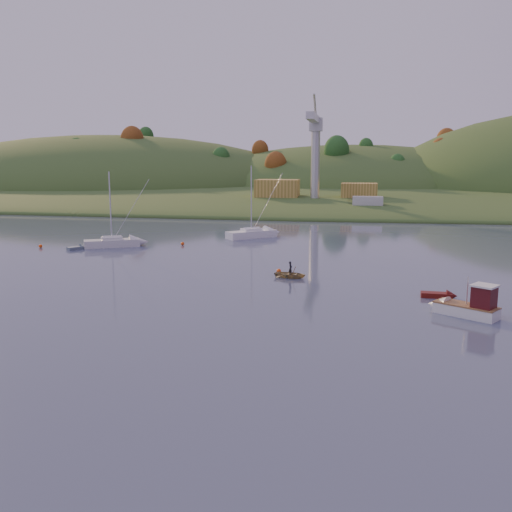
% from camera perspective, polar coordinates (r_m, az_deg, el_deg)
% --- Properties ---
extents(ground, '(500.00, 500.00, 0.00)m').
position_cam_1_polar(ground, '(30.67, -16.48, -15.21)').
color(ground, '#373F5A').
rests_on(ground, ground).
extents(far_shore, '(620.00, 220.00, 1.50)m').
position_cam_1_polar(far_shore, '(255.34, 7.34, 6.84)').
color(far_shore, '#2E461C').
rests_on(far_shore, ground).
extents(shore_slope, '(640.00, 150.00, 7.00)m').
position_cam_1_polar(shore_slope, '(190.56, 6.32, 5.89)').
color(shore_slope, '#2E461C').
rests_on(shore_slope, ground).
extents(hill_left, '(170.00, 140.00, 44.00)m').
position_cam_1_polar(hill_left, '(247.49, -14.48, 6.52)').
color(hill_left, '#2E461C').
rests_on(hill_left, ground).
extents(hill_center, '(140.00, 120.00, 36.00)m').
position_cam_1_polar(hill_center, '(235.05, 9.54, 6.54)').
color(hill_center, '#2E461C').
rests_on(hill_center, ground).
extents(hillside_trees, '(280.00, 50.00, 32.00)m').
position_cam_1_polar(hillside_trees, '(210.47, 6.70, 6.24)').
color(hillside_trees, '#1B4719').
rests_on(hillside_trees, ground).
extents(wharf, '(42.00, 16.00, 2.40)m').
position_cam_1_polar(wharf, '(147.36, 7.11, 5.21)').
color(wharf, slate).
rests_on(wharf, ground).
extents(shed_west, '(11.00, 8.00, 4.80)m').
position_cam_1_polar(shed_west, '(149.38, 2.14, 6.73)').
color(shed_west, olive).
rests_on(shed_west, wharf).
extents(shed_east, '(9.00, 7.00, 4.00)m').
position_cam_1_polar(shed_east, '(148.92, 10.27, 6.41)').
color(shed_east, olive).
rests_on(shed_east, wharf).
extents(dock_crane, '(3.20, 28.00, 20.30)m').
position_cam_1_polar(dock_crane, '(143.57, 5.95, 11.50)').
color(dock_crane, '#B7B7BC').
rests_on(dock_crane, wharf).
extents(fishing_boat, '(5.89, 4.84, 3.76)m').
position_cam_1_polar(fishing_boat, '(49.83, 19.88, -4.65)').
color(fishing_boat, silver).
rests_on(fishing_boat, ground).
extents(sailboat_near, '(7.86, 7.38, 11.52)m').
position_cam_1_polar(sailboat_near, '(92.15, -0.46, 2.30)').
color(sailboat_near, white).
rests_on(sailboat_near, ground).
extents(sailboat_far, '(7.98, 5.76, 10.82)m').
position_cam_1_polar(sailboat_far, '(85.27, -14.21, 1.37)').
color(sailboat_far, silver).
rests_on(sailboat_far, ground).
extents(canoe, '(3.90, 3.15, 0.72)m').
position_cam_1_polar(canoe, '(61.55, 3.46, -1.85)').
color(canoe, tan).
rests_on(canoe, ground).
extents(paddler, '(0.48, 0.62, 1.53)m').
position_cam_1_polar(paddler, '(61.47, 3.46, -1.48)').
color(paddler, black).
rests_on(paddler, ground).
extents(red_tender, '(3.31, 1.28, 1.11)m').
position_cam_1_polar(red_tender, '(55.46, 18.24, -3.76)').
color(red_tender, '#530F0B').
rests_on(red_tender, ground).
extents(grey_dinghy, '(2.31, 2.78, 1.00)m').
position_cam_1_polar(grey_dinghy, '(84.50, -17.29, 0.80)').
color(grey_dinghy, slate).
rests_on(grey_dinghy, ground).
extents(work_vessel, '(15.94, 5.81, 4.09)m').
position_cam_1_polar(work_vessel, '(133.18, 11.09, 4.74)').
color(work_vessel, slate).
rests_on(work_vessel, ground).
extents(buoy_1, '(0.50, 0.50, 0.50)m').
position_cam_1_polar(buoy_1, '(63.87, 2.29, -1.51)').
color(buoy_1, '#F54B0C').
rests_on(buoy_1, ground).
extents(buoy_2, '(0.50, 0.50, 0.50)m').
position_cam_1_polar(buoy_2, '(87.57, -20.74, 0.94)').
color(buoy_2, '#F54B0C').
rests_on(buoy_2, ground).
extents(buoy_3, '(0.50, 0.50, 0.50)m').
position_cam_1_polar(buoy_3, '(84.87, -7.36, 1.23)').
color(buoy_3, '#F54B0C').
rests_on(buoy_3, ground).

